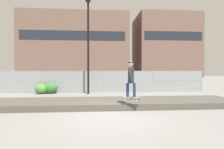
{
  "coord_description": "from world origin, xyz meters",
  "views": [
    {
      "loc": [
        -0.57,
        -7.37,
        1.83
      ],
      "look_at": [
        0.49,
        5.71,
        1.59
      ],
      "focal_mm": 29.43,
      "sensor_mm": 36.0,
      "label": 1
    }
  ],
  "objects_px": {
    "shrub_center": "(50,88)",
    "skateboard": "(131,99)",
    "parked_car_near": "(79,81)",
    "shrub_left": "(41,89)",
    "street_lamp": "(88,36)",
    "skater": "(131,78)"
  },
  "relations": [
    {
      "from": "skateboard",
      "to": "parked_car_near",
      "type": "distance_m",
      "value": 11.15
    },
    {
      "from": "skater",
      "to": "street_lamp",
      "type": "distance_m",
      "value": 7.7
    },
    {
      "from": "shrub_left",
      "to": "skater",
      "type": "bearing_deg",
      "value": -49.22
    },
    {
      "from": "parked_car_near",
      "to": "street_lamp",
      "type": "bearing_deg",
      "value": -74.04
    },
    {
      "from": "parked_car_near",
      "to": "shrub_left",
      "type": "height_order",
      "value": "parked_car_near"
    },
    {
      "from": "skateboard",
      "to": "parked_car_near",
      "type": "bearing_deg",
      "value": 107.61
    },
    {
      "from": "street_lamp",
      "to": "shrub_center",
      "type": "distance_m",
      "value": 5.29
    },
    {
      "from": "skater",
      "to": "shrub_center",
      "type": "xyz_separation_m",
      "value": [
        -5.38,
        7.18,
        -1.07
      ]
    },
    {
      "from": "shrub_center",
      "to": "skateboard",
      "type": "bearing_deg",
      "value": -53.16
    },
    {
      "from": "parked_car_near",
      "to": "skateboard",
      "type": "bearing_deg",
      "value": -72.39
    },
    {
      "from": "shrub_left",
      "to": "parked_car_near",
      "type": "bearing_deg",
      "value": 54.03
    },
    {
      "from": "skateboard",
      "to": "parked_car_near",
      "type": "xyz_separation_m",
      "value": [
        -3.37,
        10.62,
        0.27
      ]
    },
    {
      "from": "street_lamp",
      "to": "parked_car_near",
      "type": "distance_m",
      "value": 5.64
    },
    {
      "from": "street_lamp",
      "to": "shrub_left",
      "type": "relative_size",
      "value": 7.66
    },
    {
      "from": "parked_car_near",
      "to": "shrub_center",
      "type": "bearing_deg",
      "value": -120.16
    },
    {
      "from": "street_lamp",
      "to": "shrub_center",
      "type": "height_order",
      "value": "street_lamp"
    },
    {
      "from": "skater",
      "to": "street_lamp",
      "type": "relative_size",
      "value": 0.22
    },
    {
      "from": "street_lamp",
      "to": "shrub_left",
      "type": "distance_m",
      "value": 5.74
    },
    {
      "from": "skateboard",
      "to": "shrub_center",
      "type": "distance_m",
      "value": 8.97
    },
    {
      "from": "skater",
      "to": "shrub_center",
      "type": "relative_size",
      "value": 1.42
    },
    {
      "from": "skater",
      "to": "shrub_left",
      "type": "xyz_separation_m",
      "value": [
        -6.02,
        6.98,
        -1.14
      ]
    },
    {
      "from": "street_lamp",
      "to": "shrub_left",
      "type": "height_order",
      "value": "street_lamp"
    }
  ]
}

